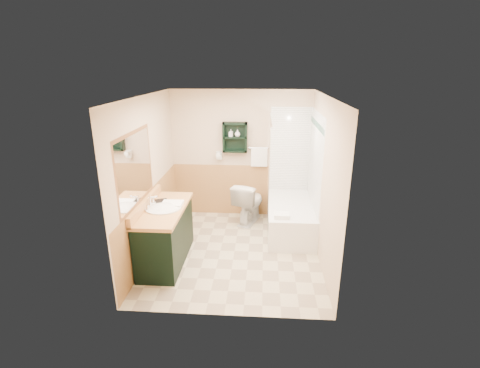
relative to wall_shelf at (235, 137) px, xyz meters
name	(u,v)px	position (x,y,z in m)	size (l,w,h in m)	color
floor	(234,251)	(0.10, -1.41, -1.55)	(3.00, 3.00, 0.00)	beige
back_wall	(241,155)	(0.10, 0.11, -0.35)	(2.60, 0.04, 2.40)	beige
left_wall	(147,178)	(-1.22, -1.41, -0.35)	(0.04, 3.00, 2.40)	beige
right_wall	(324,181)	(1.42, -1.41, -0.35)	(0.04, 3.00, 2.40)	beige
ceiling	(234,95)	(0.10, -1.41, 0.87)	(2.60, 3.00, 0.04)	white
wainscot_left	(153,220)	(-1.19, -1.41, -1.05)	(2.98, 2.98, 1.00)	tan
wainscot_back	(241,190)	(0.10, 0.08, -1.05)	(2.58, 2.58, 1.00)	tan
mirror_frame	(135,169)	(-1.17, -1.96, -0.05)	(1.30, 1.30, 1.00)	brown
mirror_glass	(135,169)	(-1.17, -1.96, -0.05)	(1.20, 1.20, 0.90)	white
tile_right	(314,176)	(1.38, -0.66, -0.50)	(1.50, 1.50, 2.10)	white
tile_back	(295,164)	(1.13, 0.07, -0.50)	(0.95, 0.95, 2.10)	white
tile_accent	(317,125)	(1.37, -0.66, 0.35)	(1.50, 1.50, 0.10)	#134533
wall_shelf	(235,137)	(0.00, 0.00, 0.00)	(0.45, 0.15, 0.55)	black
hair_dryer	(219,155)	(-0.30, 0.02, -0.35)	(0.10, 0.24, 0.18)	silver
towel_bar	(259,148)	(0.45, 0.04, -0.20)	(0.40, 0.06, 0.40)	white
curtain_rod	(271,118)	(0.63, -0.66, 0.45)	(0.03, 0.03, 1.60)	silver
shower_curtain	(269,166)	(0.63, -0.48, -0.40)	(1.05, 1.05, 1.70)	#BFB191
vanity	(165,235)	(-0.89, -1.74, -1.12)	(0.59, 1.35, 0.85)	black
bathtub	(291,218)	(1.03, -0.67, -1.29)	(0.79, 1.50, 0.53)	white
toilet	(249,202)	(0.28, -0.26, -1.17)	(0.44, 0.78, 0.76)	white
counter_towel	(172,204)	(-0.79, -1.62, -0.68)	(0.30, 0.24, 0.04)	white
vanity_book	(155,196)	(-1.06, -1.57, -0.58)	(0.18, 0.02, 0.24)	black
tub_towel	(282,215)	(0.83, -1.23, -0.99)	(0.24, 0.20, 0.07)	white
soap_bottle_a	(231,135)	(-0.07, -0.01, 0.05)	(0.06, 0.14, 0.06)	white
soap_bottle_b	(237,134)	(0.05, -0.01, 0.06)	(0.10, 0.13, 0.10)	white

